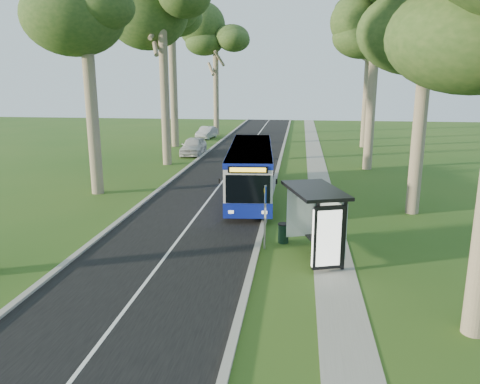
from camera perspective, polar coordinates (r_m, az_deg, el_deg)
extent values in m
plane|color=#275019|center=(19.63, 2.19, -6.66)|extent=(120.00, 120.00, 0.00)
cube|color=black|center=(29.58, -2.82, 0.40)|extent=(7.00, 100.00, 0.02)
cube|color=#9E9B93|center=(29.17, 3.96, 0.29)|extent=(0.25, 100.00, 0.12)
cube|color=#9E9B93|center=(30.37, -9.34, 0.68)|extent=(0.25, 100.00, 0.12)
cube|color=white|center=(29.58, -2.82, 0.42)|extent=(0.12, 100.00, 0.00)
cube|color=gray|center=(29.17, 9.85, 0.02)|extent=(1.50, 100.00, 0.02)
cube|color=silver|center=(27.37, 1.30, 2.84)|extent=(3.23, 11.33, 2.65)
cube|color=#101F96|center=(27.56, 1.29, 0.89)|extent=(3.27, 11.36, 0.75)
cube|color=#101F96|center=(27.17, 1.32, 5.28)|extent=(3.27, 11.36, 0.30)
cube|color=black|center=(21.90, -0.24, 0.37)|extent=(2.09, 0.22, 1.35)
cube|color=yellow|center=(21.66, -0.25, 2.74)|extent=(1.67, 0.16, 0.20)
cube|color=black|center=(22.30, -0.21, -2.85)|extent=(2.24, 0.30, 0.28)
cylinder|color=black|center=(24.44, -2.00, -1.33)|extent=(0.34, 0.99, 0.97)
cylinder|color=black|center=(24.20, 2.89, -1.49)|extent=(0.34, 0.99, 0.97)
cylinder|color=black|center=(30.89, 0.00, 1.89)|extent=(0.34, 0.99, 0.97)
cylinder|color=black|center=(30.70, 3.87, 1.79)|extent=(0.34, 0.99, 0.97)
cylinder|color=gray|center=(18.96, 3.07, -3.14)|extent=(0.09, 0.09, 2.68)
cube|color=navy|center=(18.70, 3.11, -0.31)|extent=(0.11, 0.38, 0.66)
cylinder|color=yellow|center=(18.66, 3.00, 0.18)|extent=(0.06, 0.23, 0.24)
cube|color=white|center=(18.90, 3.08, -2.52)|extent=(0.11, 0.33, 0.43)
cube|color=black|center=(17.01, 11.30, -5.46)|extent=(0.13, 0.13, 2.65)
cube|color=black|center=(19.59, 10.79, -2.86)|extent=(0.13, 0.13, 2.65)
cube|color=black|center=(17.89, 9.13, 0.23)|extent=(2.68, 3.62, 0.13)
cube|color=silver|center=(18.27, 11.31, -3.75)|extent=(0.89, 2.58, 2.12)
cube|color=black|center=(16.85, 9.09, -5.54)|extent=(1.11, 0.51, 2.33)
cube|color=white|center=(16.77, 9.10, -5.64)|extent=(0.86, 0.30, 2.07)
cube|color=black|center=(18.85, 9.82, -6.20)|extent=(0.98, 1.94, 0.06)
cylinder|color=black|center=(20.02, 5.30, -5.06)|extent=(0.45, 0.45, 0.81)
cylinder|color=black|center=(19.89, 5.33, -3.91)|extent=(0.49, 0.49, 0.04)
imported|color=silver|center=(42.81, -5.70, 5.59)|extent=(1.95, 4.68, 1.59)
imported|color=#B2B4BA|center=(54.30, -4.09, 7.24)|extent=(1.94, 4.29, 1.37)
cylinder|color=#7A6B56|center=(28.97, -17.77, 11.91)|extent=(0.72, 0.72, 12.45)
cylinder|color=#7A6B56|center=(37.85, -9.17, 12.07)|extent=(0.69, 0.69, 11.65)
ellipsoid|color=#26441A|center=(38.18, -9.55, 21.34)|extent=(5.20, 5.20, 7.99)
cylinder|color=#7A6B56|center=(48.00, -8.15, 13.59)|extent=(0.75, 0.75, 13.58)
ellipsoid|color=#26441A|center=(48.53, -8.46, 22.09)|extent=(5.20, 5.20, 9.31)
cylinder|color=#7A6B56|center=(57.25, -2.93, 11.90)|extent=(0.64, 0.64, 9.95)
ellipsoid|color=#26441A|center=(57.32, -3.00, 17.16)|extent=(5.20, 5.20, 6.83)
cylinder|color=#7A6B56|center=(25.08, 21.20, 9.39)|extent=(0.66, 0.66, 10.66)
cylinder|color=#7A6B56|center=(36.71, 15.77, 11.61)|extent=(0.69, 0.69, 11.56)
ellipsoid|color=#26441A|center=(37.04, 16.43, 21.09)|extent=(5.20, 5.20, 7.93)
cylinder|color=#7A6B56|center=(48.77, 15.15, 11.55)|extent=(0.67, 0.67, 10.68)
ellipsoid|color=#26441A|center=(48.92, 15.58, 18.16)|extent=(5.20, 5.20, 7.32)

